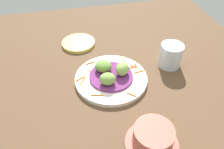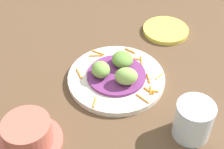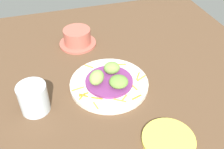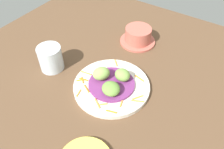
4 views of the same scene
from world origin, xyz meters
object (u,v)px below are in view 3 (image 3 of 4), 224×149
object	(u,v)px
terracotta_bowl	(77,38)
water_glass	(34,98)
side_plate_small	(169,140)
guac_scoop_center	(119,82)
guac_scoop_right	(112,68)
main_plate	(109,84)
guac_scoop_left	(97,77)

from	to	relation	value
terracotta_bowl	water_glass	world-z (taller)	water_glass
side_plate_small	water_glass	size ratio (longest dim) A/B	1.56
guac_scoop_center	side_plate_small	world-z (taller)	guac_scoop_center
terracotta_bowl	water_glass	xyz separation A→B (cm)	(16.80, 27.87, 1.36)
guac_scoop_center	terracotta_bowl	distance (cm)	28.55
guac_scoop_center	side_plate_small	distance (cm)	21.09
guac_scoop_right	terracotta_bowl	xyz separation A→B (cm)	(6.42, -21.41, -1.16)
guac_scoop_center	side_plate_small	bearing A→B (deg)	107.04
main_plate	side_plate_small	size ratio (longest dim) A/B	1.81
guac_scoop_left	water_glass	distance (cm)	18.04
guac_scoop_left	main_plate	bearing A→B (deg)	-179.16
water_glass	guac_scoop_right	bearing A→B (deg)	-164.45
side_plate_small	terracotta_bowl	distance (cm)	49.40
guac_scoop_left	side_plate_small	size ratio (longest dim) A/B	0.41
main_plate	side_plate_small	xyz separation A→B (cm)	(-7.99, 23.09, -0.11)
side_plate_small	water_glass	distance (cm)	35.66
guac_scoop_center	guac_scoop_right	size ratio (longest dim) A/B	1.13
main_plate	guac_scoop_left	size ratio (longest dim) A/B	4.43
main_plate	side_plate_small	distance (cm)	24.43
guac_scoop_center	terracotta_bowl	xyz separation A→B (cm)	(6.52, -27.78, -1.04)
guac_scoop_left	guac_scoop_right	world-z (taller)	guac_scoop_left
guac_scoop_center	water_glass	size ratio (longest dim) A/B	0.66
guac_scoop_left	guac_scoop_center	xyz separation A→B (cm)	(-5.56, 3.10, -0.39)
terracotta_bowl	main_plate	bearing A→B (deg)	100.66
side_plate_small	water_glass	xyz separation A→B (cm)	(29.42, -19.83, 3.51)
water_glass	terracotta_bowl	bearing A→B (deg)	-121.08
main_plate	guac_scoop_right	distance (cm)	4.87
guac_scoop_center	guac_scoop_left	bearing A→B (deg)	-29.16
side_plate_small	terracotta_bowl	xyz separation A→B (cm)	(12.63, -47.71, 2.15)
guac_scoop_right	water_glass	distance (cm)	24.11
guac_scoop_right	water_glass	xyz separation A→B (cm)	(23.22, 6.46, 0.20)
main_plate	guac_scoop_center	bearing A→B (deg)	120.84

